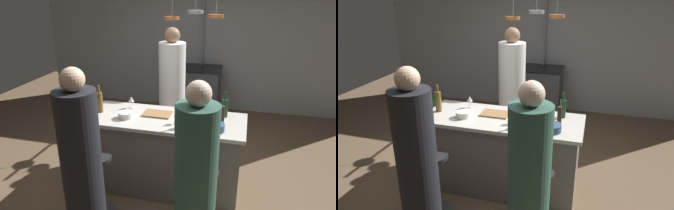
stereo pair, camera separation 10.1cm
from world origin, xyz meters
The scene contains 21 objects.
ground_plane centered at (0.00, 0.00, 0.00)m, with size 9.00×9.00×0.00m, color brown.
back_wall centered at (0.00, 2.85, 1.30)m, with size 6.40×0.16×2.60m, color #9EA3A8.
kitchen_island centered at (0.00, 0.00, 0.45)m, with size 1.80×0.72×0.90m.
stove_range centered at (0.00, 2.45, 0.45)m, with size 0.80×0.64×0.89m.
chef centered at (-0.16, 1.01, 0.82)m, with size 0.38×0.38×1.78m.
bar_stool_right centered at (0.56, -0.62, 0.38)m, with size 0.28×0.28×0.68m.
guest_right centered at (0.52, -0.97, 0.77)m, with size 0.35×0.35×1.65m.
bar_stool_left centered at (-0.52, -0.62, 0.38)m, with size 0.28×0.28×0.68m.
guest_left centered at (-0.48, -1.00, 0.79)m, with size 0.36×0.36×1.69m.
overhead_pot_rack centered at (0.02, 1.98, 1.66)m, with size 0.88×1.32×2.17m.
potted_plant centered at (-1.66, 1.42, 0.30)m, with size 0.36×0.36×0.52m.
cutting_board centered at (-0.11, 0.07, 0.91)m, with size 0.32×0.22×0.02m, color #997047.
pepper_mill centered at (0.64, -0.02, 1.01)m, with size 0.05×0.05×0.21m, color #382319.
wine_bottle_dark centered at (0.37, -0.08, 1.03)m, with size 0.07×0.07×0.33m.
wine_bottle_green centered at (0.64, 0.21, 1.01)m, with size 0.07×0.07×0.29m.
wine_bottle_amber centered at (-0.78, -0.02, 1.03)m, with size 0.07×0.07×0.32m.
wine_glass_near_right_guest centered at (0.17, -0.11, 1.01)m, with size 0.07×0.07×0.15m.
wine_glass_near_left_guest centered at (-0.47, 0.20, 1.01)m, with size 0.07×0.07×0.15m.
mixing_bowl_ceramic centered at (-0.43, -0.11, 0.93)m, with size 0.16×0.16×0.07m, color silver.
mixing_bowl_blue centered at (0.58, -0.19, 0.94)m, with size 0.21×0.21×0.08m, color #334C6B.
mixing_bowl_wooden centered at (0.24, 0.19, 0.94)m, with size 0.16×0.16×0.08m, color brown.
Camera 2 is at (0.94, -3.07, 2.28)m, focal length 33.23 mm.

